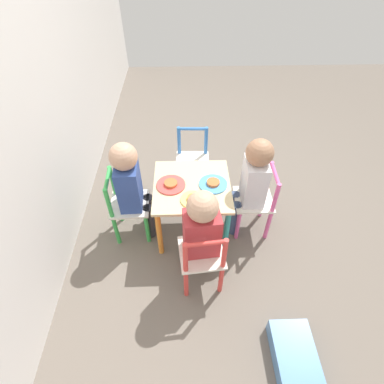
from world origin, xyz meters
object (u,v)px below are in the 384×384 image
storage_bin (294,357)px  child_front (252,180)px  child_left (201,229)px  plate_left (193,199)px  plate_front (213,184)px  kids_table (192,193)px  chair_blue (192,162)px  plate_back (171,184)px  chair_green (127,206)px  child_back (131,184)px  chair_red (202,258)px  chair_pink (256,202)px

storage_bin → child_front: bearing=7.6°
child_front → storage_bin: size_ratio=2.17×
child_left → plate_left: 0.25m
child_front → plate_front: child_front is taller
child_front → plate_left: child_front is taller
kids_table → storage_bin: 1.11m
chair_blue → plate_back: bearing=-106.9°
chair_green → storage_bin: (-0.91, -0.96, -0.21)m
kids_table → plate_back: (0.00, 0.14, 0.08)m
child_back → plate_left: size_ratio=5.06×
plate_front → chair_green: bearing=92.0°
child_back → plate_front: (0.02, -0.53, -0.03)m
plate_front → child_left: bearing=165.7°
kids_table → plate_front: bearing=-90.0°
chair_red → plate_left: bearing=-87.4°
plate_front → child_front: bearing=-91.0°
chair_pink → child_left: 0.59m
chair_green → child_back: child_back is taller
chair_green → child_back: size_ratio=0.68×
plate_front → child_back: bearing=91.9°
chair_blue → plate_front: bearing=-72.7°
chair_blue → child_back: bearing=-128.9°
chair_red → child_back: 0.65m
chair_green → child_back: 0.22m
kids_table → plate_front: size_ratio=2.71×
chair_green → chair_blue: same height
chair_blue → plate_left: 0.61m
plate_back → child_back: bearing=94.0°
chair_red → child_front: (0.44, -0.34, 0.21)m
chair_blue → child_front: 0.62m
plate_back → storage_bin: 1.20m
chair_green → storage_bin: chair_green is taller
child_back → storage_bin: size_ratio=2.18×
chair_green → chair_pink: (0.01, -0.90, 0.00)m
child_front → plate_left: bearing=-70.4°
chair_green → plate_left: 0.50m
chair_green → chair_red: (-0.43, -0.49, 0.00)m
chair_green → plate_left: bearing=-107.3°
child_left → plate_left: child_left is taller
storage_bin → child_left: bearing=40.8°
chair_pink → chair_red: size_ratio=1.00×
chair_blue → kids_table: bearing=-90.0°
kids_table → storage_bin: size_ratio=1.42×
child_left → kids_table: bearing=-90.0°
chair_blue → storage_bin: bearing=-68.2°
child_front → plate_back: 0.53m
chair_red → plate_left: 0.36m
chair_pink → chair_red: 0.60m
chair_blue → child_front: size_ratio=0.69×
plate_left → storage_bin: plate_left is taller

